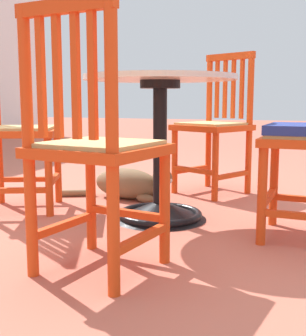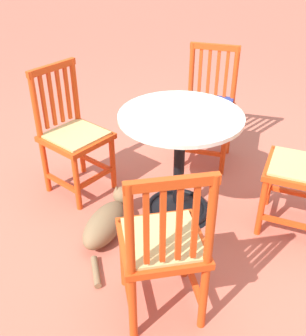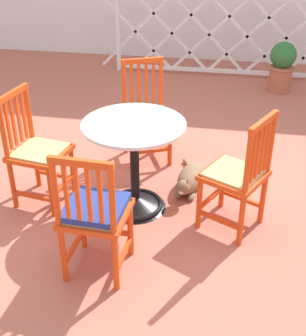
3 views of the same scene
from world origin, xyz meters
The scene contains 6 objects.
ground_plane centered at (0.00, 0.00, 0.00)m, with size 24.00×24.00×0.00m, color #BC604C.
cafe_table centered at (0.00, 0.03, 0.28)m, with size 0.76×0.76×0.73m.
orange_chair_tucked_in centered at (0.77, -0.09, 0.43)m, with size 0.54×0.54×0.91m.
orange_chair_by_planter centered at (-0.06, 0.85, 0.43)m, with size 0.53×0.53×0.91m.
orange_chair_near_fence centered at (-0.77, 0.01, 0.43)m, with size 0.46×0.46×0.91m.
tabby_cat centered at (0.39, 0.35, 0.10)m, with size 0.27×0.74×0.23m.
Camera 1 is at (-2.18, -0.70, 0.61)m, focal length 48.95 mm.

